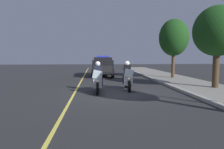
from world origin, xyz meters
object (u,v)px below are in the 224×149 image
object	(u,v)px
police_motorcycle_lead_right	(128,78)
tree_mid_block	(217,31)
tree_far_back	(174,38)
police_suv	(103,66)
police_motorcycle_lead_left	(98,80)

from	to	relation	value
police_motorcycle_lead_right	tree_mid_block	distance (m)	6.06
tree_far_back	police_suv	bearing A→B (deg)	-113.66
police_suv	police_motorcycle_lead_left	bearing A→B (deg)	-4.02
police_motorcycle_lead_left	tree_mid_block	xyz separation A→B (m)	(-0.59, 7.16, 2.78)
tree_far_back	police_motorcycle_lead_left	bearing A→B (deg)	-46.29
police_motorcycle_lead_right	police_suv	distance (m)	8.56
police_motorcycle_lead_right	police_suv	size ratio (longest dim) A/B	0.43
police_suv	tree_mid_block	world-z (taller)	tree_mid_block
police_motorcycle_lead_right	police_suv	bearing A→B (deg)	-172.43
police_motorcycle_lead_left	police_suv	size ratio (longest dim) A/B	0.43
police_motorcycle_lead_right	tree_mid_block	size ratio (longest dim) A/B	0.44
police_motorcycle_lead_left	police_motorcycle_lead_right	distance (m)	1.93
police_motorcycle_lead_left	tree_far_back	xyz separation A→B (m)	(-6.53, 6.83, 2.93)
police_suv	tree_mid_block	xyz separation A→B (m)	(8.65, 6.51, 2.41)
police_motorcycle_lead_right	tree_far_back	distance (m)	8.21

